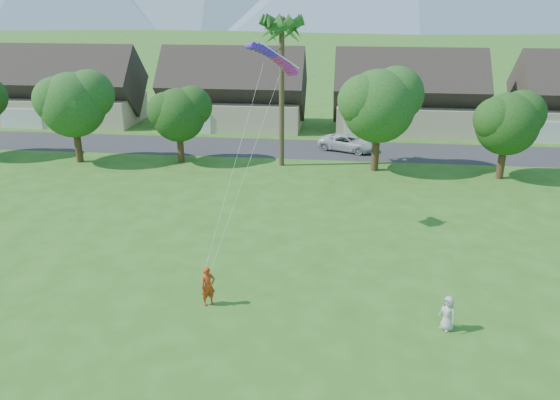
# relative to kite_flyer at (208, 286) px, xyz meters

# --- Properties ---
(ground) EXTENTS (500.00, 500.00, 0.00)m
(ground) POSITION_rel_kite_flyer_xyz_m (2.93, -5.42, -0.99)
(ground) COLOR #2D6019
(ground) RESTS_ON ground
(street) EXTENTS (90.00, 7.00, 0.01)m
(street) POSITION_rel_kite_flyer_xyz_m (2.93, 28.58, -0.99)
(street) COLOR #2D2D30
(street) RESTS_ON ground
(kite_flyer) EXTENTS (0.86, 0.81, 1.98)m
(kite_flyer) POSITION_rel_kite_flyer_xyz_m (0.00, 0.00, 0.00)
(kite_flyer) COLOR #B63914
(kite_flyer) RESTS_ON ground
(watcher) EXTENTS (0.92, 0.96, 1.65)m
(watcher) POSITION_rel_kite_flyer_xyz_m (11.03, -0.82, -0.16)
(watcher) COLOR #B3B3AF
(watcher) RESTS_ON ground
(parked_car) EXTENTS (5.95, 4.27, 1.50)m
(parked_car) POSITION_rel_kite_flyer_xyz_m (6.62, 28.58, -0.24)
(parked_car) COLOR silver
(parked_car) RESTS_ON ground
(houses_row) EXTENTS (72.75, 8.19, 8.86)m
(houses_row) POSITION_rel_kite_flyer_xyz_m (3.42, 37.58, 2.45)
(houses_row) COLOR beige
(houses_row) RESTS_ON ground
(tree_row) EXTENTS (62.27, 6.67, 8.45)m
(tree_row) POSITION_rel_kite_flyer_xyz_m (1.79, 22.50, 3.90)
(tree_row) COLOR #47301C
(tree_row) RESTS_ON ground
(fan_palm) EXTENTS (3.00, 3.00, 13.80)m
(fan_palm) POSITION_rel_kite_flyer_xyz_m (0.93, 23.08, 10.81)
(fan_palm) COLOR #4C3D26
(fan_palm) RESTS_ON ground
(parafoil_kite) EXTENTS (3.50, 1.61, 0.50)m
(parafoil_kite) POSITION_rel_kite_flyer_xyz_m (1.96, 9.89, 9.72)
(parafoil_kite) COLOR #4E1BD1
(parafoil_kite) RESTS_ON ground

